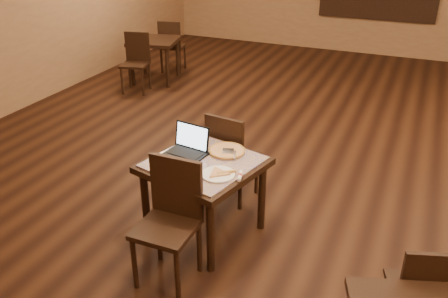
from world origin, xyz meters
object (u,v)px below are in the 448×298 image
at_px(tiled_table, 204,171).
at_px(other_table_c_chair_far, 422,290).
at_px(other_table_b_chair_near, 136,59).
at_px(laptop, 189,146).
at_px(chair_main_far, 230,153).
at_px(pizza_pan, 227,152).
at_px(chair_main_near, 171,214).
at_px(other_table_b_chair_far, 171,44).
at_px(other_table_b, 154,47).

bearing_deg(tiled_table, other_table_c_chair_far, -3.35).
bearing_deg(other_table_b_chair_near, tiled_table, -61.82).
bearing_deg(laptop, chair_main_far, 77.78).
height_order(chair_main_far, pizza_pan, chair_main_far).
bearing_deg(other_table_b_chair_near, chair_main_near, -66.72).
bearing_deg(chair_main_near, other_table_b_chair_far, 118.54).
distance_m(pizza_pan, other_table_b_chair_near, 4.14).
bearing_deg(laptop, other_table_b, 133.29).
distance_m(other_table_b_chair_near, other_table_b_chair_far, 1.13).
xyz_separation_m(laptop, other_table_b, (-2.56, 3.64, -0.21)).
bearing_deg(pizza_pan, chair_main_near, -98.11).
bearing_deg(chair_main_far, other_table_b, -41.08).
bearing_deg(tiled_table, pizza_pan, 77.55).
relative_size(other_table_b, other_table_b_chair_far, 0.99).
xyz_separation_m(other_table_b_chair_near, other_table_b_chair_far, (0.04, 1.13, 0.00)).
height_order(chair_main_near, other_table_c_chair_far, chair_main_near).
xyz_separation_m(laptop, other_table_b_chair_far, (-2.54, 4.20, -0.28)).
height_order(chair_main_near, pizza_pan, chair_main_near).
distance_m(chair_main_near, laptop, 0.78).
bearing_deg(chair_main_near, other_table_b_chair_near, 125.65).
distance_m(tiled_table, chair_main_near, 0.61).
bearing_deg(other_table_b_chair_near, pizza_pan, -58.38).
height_order(other_table_b_chair_far, other_table_c_chair_far, other_table_b_chair_far).
bearing_deg(other_table_b, other_table_b_chair_near, -104.88).
xyz_separation_m(tiled_table, chair_main_far, (-0.01, 0.62, -0.11)).
xyz_separation_m(chair_main_far, pizza_pan, (0.13, -0.38, 0.22)).
relative_size(chair_main_far, other_table_b, 1.02).
height_order(other_table_b_chair_near, other_table_b_chair_far, same).
distance_m(laptop, other_table_b, 4.45).
bearing_deg(chair_main_far, other_table_c_chair_far, 155.14).
xyz_separation_m(pizza_pan, other_table_b_chair_far, (-2.86, 4.07, -0.22)).
relative_size(tiled_table, other_table_b_chair_near, 1.16).
xyz_separation_m(chair_main_near, laptop, (-0.20, 0.72, 0.24)).
bearing_deg(other_table_b, chair_main_far, -61.68).
bearing_deg(other_table_c_chair_far, chair_main_near, -18.03).
xyz_separation_m(chair_main_near, pizza_pan, (0.12, 0.85, 0.18)).
height_order(chair_main_near, chair_main_far, chair_main_near).
height_order(other_table_b, other_table_c_chair_far, other_table_c_chair_far).
bearing_deg(other_table_b_chair_far, other_table_c_chair_far, 120.38).
distance_m(chair_main_far, other_table_b_chair_near, 3.78).
height_order(other_table_b_chair_near, other_table_c_chair_far, other_table_b_chair_near).
height_order(tiled_table, chair_main_near, chair_main_near).
xyz_separation_m(other_table_b, other_table_b_chair_far, (0.02, 0.56, -0.08)).
xyz_separation_m(chair_main_far, other_table_c_chair_far, (1.90, -1.21, -0.07)).
bearing_deg(chair_main_far, other_table_b_chair_near, -35.20).
height_order(pizza_pan, other_table_b_chair_near, other_table_b_chair_near).
height_order(chair_main_far, other_table_b_chair_near, chair_main_far).
height_order(pizza_pan, other_table_b_chair_far, other_table_b_chair_far).
xyz_separation_m(tiled_table, other_table_b, (-2.76, 3.75, -0.04)).
distance_m(chair_main_near, other_table_b, 5.16).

